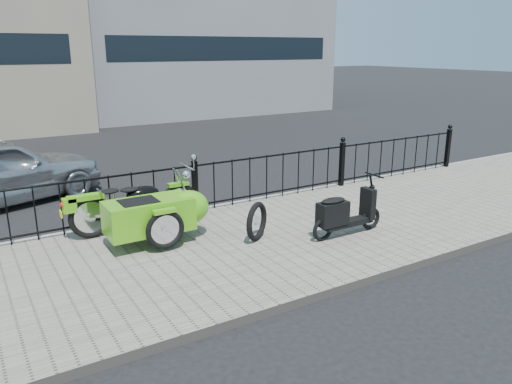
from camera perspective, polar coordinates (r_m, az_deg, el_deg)
ground at (r=8.26m, az=-3.05°, el=-5.47°), size 120.00×120.00×0.00m
sidewalk at (r=7.83m, az=-1.30°, el=-6.23°), size 30.00×3.80×0.12m
curb at (r=9.46m, az=-7.22°, el=-2.35°), size 30.00×0.10×0.12m
iron_fence at (r=9.18m, az=-6.98°, el=0.53°), size 14.11×0.11×1.08m
motorcycle_sidecar at (r=7.93m, az=-11.26°, el=-2.13°), size 2.28×1.48×0.98m
scooter at (r=8.09m, az=9.97°, el=-2.50°), size 1.40×0.41×0.95m
spare_tire at (r=7.81m, az=0.09°, el=-3.37°), size 0.57×0.41×0.62m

